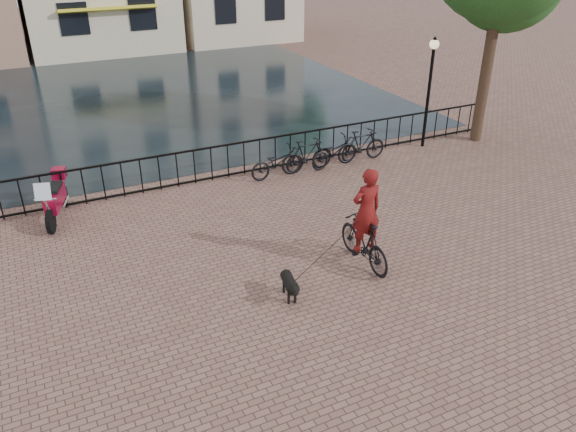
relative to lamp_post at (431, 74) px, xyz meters
name	(u,v)px	position (x,y,z in m)	size (l,w,h in m)	color
ground	(363,348)	(-7.20, -7.60, -2.38)	(100.00, 100.00, 0.00)	brown
canal_water	(140,99)	(-7.20, 9.70, -2.38)	(20.00, 20.00, 0.00)	black
railing	(211,164)	(-7.20, 0.40, -1.87)	(20.00, 0.05, 1.02)	black
lamp_post	(431,74)	(0.00, 0.00, 0.00)	(0.30, 0.30, 3.45)	black
cyclist	(365,223)	(-5.70, -5.26, -1.39)	(0.82, 1.91, 2.61)	black
dog	(289,285)	(-7.70, -5.69, -2.09)	(0.44, 0.89, 0.58)	black
motorcycle	(54,194)	(-11.45, -0.16, -1.70)	(1.00, 1.96, 1.36)	maroon
parked_bike_0	(278,162)	(-5.40, -0.20, -1.93)	(0.60, 1.72, 0.90)	black
parked_bike_1	(307,156)	(-4.45, -0.20, -1.88)	(0.47, 1.66, 1.00)	black
parked_bike_2	(335,152)	(-3.50, -0.20, -1.93)	(0.60, 1.72, 0.90)	black
parked_bike_3	(361,146)	(-2.55, -0.20, -1.88)	(0.47, 1.66, 1.00)	black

